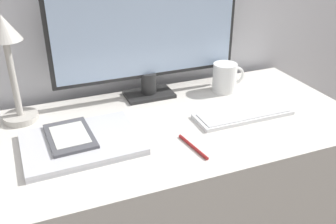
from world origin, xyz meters
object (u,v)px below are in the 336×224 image
object	(u,v)px
monitor	(147,33)
ereader	(70,136)
keyboard	(243,114)
desk_lamp	(8,54)
coffee_mug	(225,77)
pen	(193,147)
laptop	(81,143)

from	to	relation	value
monitor	ereader	distance (m)	0.44
keyboard	monitor	bearing A→B (deg)	131.04
desk_lamp	monitor	bearing A→B (deg)	3.55
monitor	coffee_mug	size ratio (longest dim) A/B	5.23
ereader	pen	size ratio (longest dim) A/B	1.38
keyboard	pen	xyz separation A→B (m)	(-0.23, -0.11, -0.00)
monitor	coffee_mug	xyz separation A→B (m)	(0.27, -0.06, -0.18)
laptop	coffee_mug	xyz separation A→B (m)	(0.56, 0.19, 0.04)
coffee_mug	pen	xyz separation A→B (m)	(-0.28, -0.31, -0.05)
monitor	desk_lamp	world-z (taller)	monitor
keyboard	ereader	distance (m)	0.54
laptop	coffee_mug	distance (m)	0.59
monitor	pen	size ratio (longest dim) A/B	4.79
desk_lamp	pen	distance (m)	0.60
ereader	pen	world-z (taller)	ereader
ereader	desk_lamp	world-z (taller)	desk_lamp
laptop	coffee_mug	bearing A→B (deg)	18.26
ereader	laptop	bearing A→B (deg)	-41.90
monitor	ereader	xyz separation A→B (m)	(-0.31, -0.22, -0.21)
monitor	laptop	world-z (taller)	monitor
laptop	keyboard	bearing A→B (deg)	-1.81
monitor	desk_lamp	xyz separation A→B (m)	(-0.44, -0.03, -0.01)
laptop	desk_lamp	distance (m)	0.34
ereader	desk_lamp	bearing A→B (deg)	122.06
laptop	ereader	size ratio (longest dim) A/B	1.73
laptop	ereader	bearing A→B (deg)	138.10
monitor	ereader	bearing A→B (deg)	-144.35
monitor	desk_lamp	distance (m)	0.44
keyboard	desk_lamp	xyz separation A→B (m)	(-0.67, 0.24, 0.21)
keyboard	pen	world-z (taller)	keyboard
laptop	desk_lamp	world-z (taller)	desk_lamp
pen	laptop	bearing A→B (deg)	155.51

